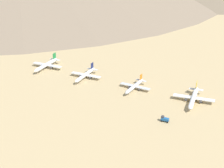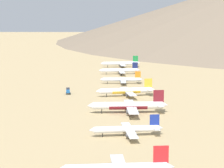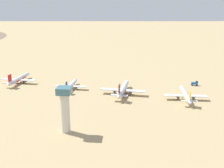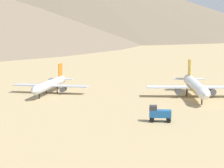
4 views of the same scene
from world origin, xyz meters
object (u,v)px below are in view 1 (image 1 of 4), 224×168
Objects in this scene: parked_jet_3 at (194,98)px; service_truck at (165,119)px; parked_jet_0 at (47,65)px; parked_jet_1 at (85,75)px; parked_jet_2 at (135,86)px.

service_truck is (34.96, -14.13, -1.52)m from parked_jet_3.
parked_jet_3 reaches higher than parked_jet_0.
parked_jet_3 is at bearing 81.20° from parked_jet_1.
parked_jet_3 is 6.97× the size of service_truck.
parked_jet_0 reaches higher than service_truck.
parked_jet_0 reaches higher than parked_jet_1.
parked_jet_1 is at bearing -122.16° from service_truck.
service_truck is at bearing -22.00° from parked_jet_3.
parked_jet_0 is at bearing -99.92° from parked_jet_3.
parked_jet_0 is 137.38m from parked_jet_3.
parked_jet_2 is 52.79m from service_truck.
service_truck is (49.28, 78.38, -1.22)m from parked_jet_1.
parked_jet_1 is at bearing -99.51° from parked_jet_2.
parked_jet_2 is at bearing -142.00° from service_truck.
parked_jet_0 is 1.18× the size of parked_jet_2.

